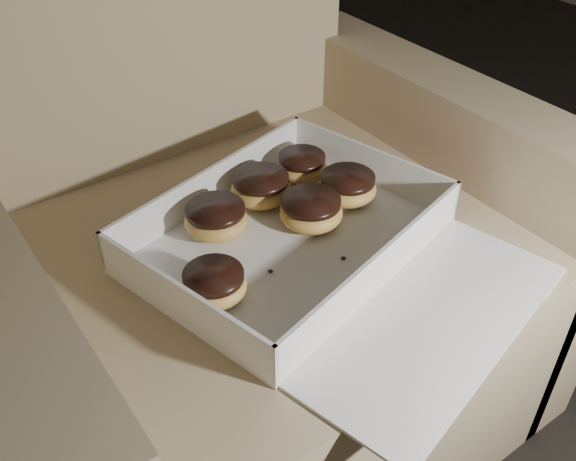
# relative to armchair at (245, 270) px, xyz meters

# --- Properties ---
(floor) EXTENTS (4.50, 4.50, 0.00)m
(floor) POSITION_rel_armchair_xyz_m (0.47, 0.08, -0.30)
(floor) COLOR black
(floor) RESTS_ON ground
(armchair) EXTENTS (0.91, 0.77, 0.95)m
(armchair) POSITION_rel_armchair_xyz_m (0.00, 0.00, 0.00)
(armchair) COLOR #93845E
(armchair) RESTS_ON floor
(bakery_box) EXTENTS (0.54, 0.59, 0.07)m
(bakery_box) POSITION_rel_armchair_xyz_m (0.03, -0.16, 0.14)
(bakery_box) COLOR silver
(bakery_box) RESTS_ON armchair
(donut_a) EXTENTS (0.10, 0.10, 0.05)m
(donut_a) POSITION_rel_armchair_xyz_m (0.06, -0.10, 0.16)
(donut_a) COLOR gold
(donut_a) RESTS_ON bakery_box
(donut_b) EXTENTS (0.10, 0.10, 0.05)m
(donut_b) POSITION_rel_armchair_xyz_m (-0.06, -0.03, 0.16)
(donut_b) COLOR gold
(donut_b) RESTS_ON bakery_box
(donut_c) EXTENTS (0.09, 0.09, 0.05)m
(donut_c) POSITION_rel_armchair_xyz_m (0.15, -0.08, 0.16)
(donut_c) COLOR gold
(donut_c) RESTS_ON bakery_box
(donut_d) EXTENTS (0.10, 0.10, 0.05)m
(donut_d) POSITION_rel_armchair_xyz_m (0.04, -0.00, 0.16)
(donut_d) COLOR gold
(donut_d) RESTS_ON bakery_box
(donut_e) EXTENTS (0.09, 0.09, 0.04)m
(donut_e) POSITION_rel_armchair_xyz_m (-0.14, -0.15, 0.16)
(donut_e) COLOR gold
(donut_e) RESTS_ON bakery_box
(donut_f) EXTENTS (0.08, 0.08, 0.04)m
(donut_f) POSITION_rel_armchair_xyz_m (0.13, 0.01, 0.16)
(donut_f) COLOR gold
(donut_f) RESTS_ON bakery_box
(crumb_a) EXTENTS (0.01, 0.01, 0.00)m
(crumb_a) POSITION_rel_armchair_xyz_m (0.21, -0.21, 0.14)
(crumb_a) COLOR black
(crumb_a) RESTS_ON bakery_box
(crumb_b) EXTENTS (0.01, 0.01, 0.00)m
(crumb_b) POSITION_rel_armchair_xyz_m (0.05, -0.13, 0.14)
(crumb_b) COLOR black
(crumb_b) RESTS_ON bakery_box
(crumb_c) EXTENTS (0.01, 0.01, 0.00)m
(crumb_c) POSITION_rel_armchair_xyz_m (-0.05, -0.16, 0.14)
(crumb_c) COLOR black
(crumb_c) RESTS_ON bakery_box
(crumb_d) EXTENTS (0.01, 0.01, 0.00)m
(crumb_d) POSITION_rel_armchair_xyz_m (0.05, -0.19, 0.14)
(crumb_d) COLOR black
(crumb_d) RESTS_ON bakery_box
(crumb_e) EXTENTS (0.01, 0.01, 0.00)m
(crumb_e) POSITION_rel_armchair_xyz_m (0.19, -0.21, 0.14)
(crumb_e) COLOR black
(crumb_e) RESTS_ON bakery_box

